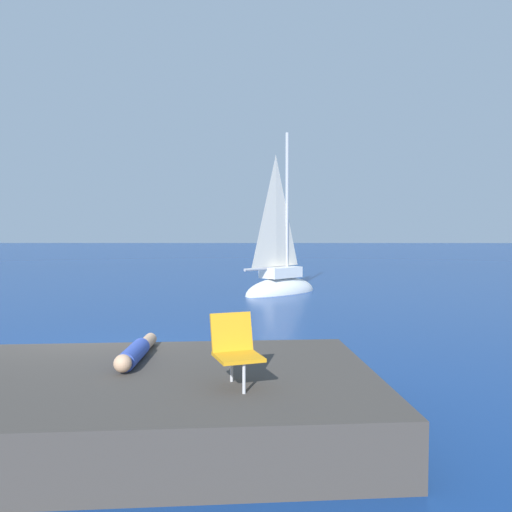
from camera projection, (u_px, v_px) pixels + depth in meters
ground_plane at (100, 367)px, 9.27m from camera, size 160.00×160.00×0.00m
shore_ledge at (136, 402)px, 6.36m from camera, size 6.13×4.04×0.70m
boulder_seaward at (128, 380)px, 8.50m from camera, size 1.28×1.21×0.70m
boulder_inland at (66, 378)px, 8.60m from camera, size 1.18×1.24×0.71m
sailboat_near at (280, 284)px, 19.90m from camera, size 3.38×3.32×6.72m
person_sunbather at (136, 352)px, 6.97m from camera, size 0.24×1.76×0.25m
beach_chair at (235, 346)px, 5.87m from camera, size 0.65×0.72×0.80m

